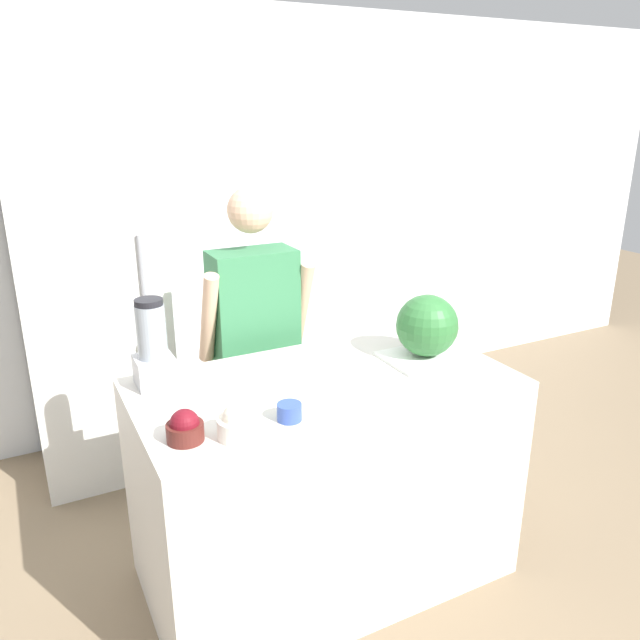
{
  "coord_description": "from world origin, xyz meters",
  "views": [
    {
      "loc": [
        -1.08,
        -1.65,
        2.01
      ],
      "look_at": [
        0.0,
        0.46,
        1.2
      ],
      "focal_mm": 35.0,
      "sensor_mm": 36.0,
      "label": 1
    }
  ],
  "objects_px": {
    "refrigerator": "(94,318)",
    "blender": "(153,348)",
    "bowl_cherries": "(185,428)",
    "bowl_small_blue": "(289,412)",
    "person": "(255,350)",
    "watermelon": "(427,326)",
    "bowl_cream": "(239,423)"
  },
  "relations": [
    {
      "from": "watermelon",
      "to": "bowl_cream",
      "type": "bearing_deg",
      "value": -163.76
    },
    {
      "from": "person",
      "to": "watermelon",
      "type": "xyz_separation_m",
      "value": [
        0.56,
        -0.65,
        0.25
      ]
    },
    {
      "from": "person",
      "to": "blender",
      "type": "distance_m",
      "value": 0.74
    },
    {
      "from": "bowl_cream",
      "to": "blender",
      "type": "distance_m",
      "value": 0.58
    },
    {
      "from": "blender",
      "to": "watermelon",
      "type": "bearing_deg",
      "value": -12.96
    },
    {
      "from": "bowl_cherries",
      "to": "blender",
      "type": "distance_m",
      "value": 0.5
    },
    {
      "from": "bowl_small_blue",
      "to": "blender",
      "type": "xyz_separation_m",
      "value": [
        -0.35,
        0.52,
        0.13
      ]
    },
    {
      "from": "bowl_cherries",
      "to": "bowl_cream",
      "type": "relative_size",
      "value": 0.83
    },
    {
      "from": "person",
      "to": "bowl_cream",
      "type": "relative_size",
      "value": 10.96
    },
    {
      "from": "bowl_small_blue",
      "to": "refrigerator",
      "type": "bearing_deg",
      "value": 105.11
    },
    {
      "from": "bowl_cherries",
      "to": "refrigerator",
      "type": "bearing_deg",
      "value": 92.43
    },
    {
      "from": "refrigerator",
      "to": "blender",
      "type": "xyz_separation_m",
      "value": [
        0.08,
        -1.11,
        0.2
      ]
    },
    {
      "from": "watermelon",
      "to": "bowl_small_blue",
      "type": "bearing_deg",
      "value": -161.97
    },
    {
      "from": "bowl_cream",
      "to": "bowl_small_blue",
      "type": "xyz_separation_m",
      "value": [
        0.2,
        0.03,
        -0.02
      ]
    },
    {
      "from": "person",
      "to": "bowl_small_blue",
      "type": "height_order",
      "value": "person"
    },
    {
      "from": "watermelon",
      "to": "bowl_cream",
      "type": "relative_size",
      "value": 1.81
    },
    {
      "from": "blender",
      "to": "bowl_small_blue",
      "type": "bearing_deg",
      "value": -55.51
    },
    {
      "from": "watermelon",
      "to": "bowl_cherries",
      "type": "xyz_separation_m",
      "value": [
        -1.15,
        -0.23,
        -0.1
      ]
    },
    {
      "from": "refrigerator",
      "to": "blender",
      "type": "distance_m",
      "value": 1.13
    },
    {
      "from": "watermelon",
      "to": "blender",
      "type": "bearing_deg",
      "value": 167.04
    },
    {
      "from": "person",
      "to": "bowl_small_blue",
      "type": "xyz_separation_m",
      "value": [
        -0.22,
        -0.9,
        0.13
      ]
    },
    {
      "from": "bowl_cherries",
      "to": "person",
      "type": "bearing_deg",
      "value": 55.83
    },
    {
      "from": "bowl_cream",
      "to": "bowl_cherries",
      "type": "bearing_deg",
      "value": 160.72
    },
    {
      "from": "refrigerator",
      "to": "bowl_cherries",
      "type": "relative_size",
      "value": 14.36
    },
    {
      "from": "watermelon",
      "to": "bowl_cherries",
      "type": "height_order",
      "value": "watermelon"
    },
    {
      "from": "person",
      "to": "watermelon",
      "type": "height_order",
      "value": "person"
    },
    {
      "from": "bowl_cherries",
      "to": "bowl_small_blue",
      "type": "relative_size",
      "value": 1.41
    },
    {
      "from": "bowl_small_blue",
      "to": "person",
      "type": "bearing_deg",
      "value": 76.14
    },
    {
      "from": "refrigerator",
      "to": "bowl_cream",
      "type": "bearing_deg",
      "value": -81.8
    },
    {
      "from": "bowl_cream",
      "to": "blender",
      "type": "relative_size",
      "value": 0.42
    },
    {
      "from": "person",
      "to": "watermelon",
      "type": "relative_size",
      "value": 6.06
    },
    {
      "from": "bowl_cherries",
      "to": "bowl_small_blue",
      "type": "distance_m",
      "value": 0.37
    }
  ]
}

